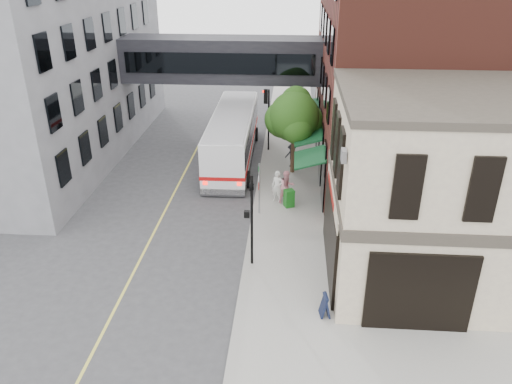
% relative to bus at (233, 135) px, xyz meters
% --- Properties ---
extents(ground, '(120.00, 120.00, 0.00)m').
position_rel_bus_xyz_m(ground, '(2.01, -15.21, -1.87)').
color(ground, '#38383A').
rests_on(ground, ground).
extents(sidewalk_main, '(4.00, 60.00, 0.15)m').
position_rel_bus_xyz_m(sidewalk_main, '(4.01, -1.21, -1.79)').
color(sidewalk_main, gray).
rests_on(sidewalk_main, ground).
extents(corner_building, '(10.19, 8.12, 8.45)m').
position_rel_bus_xyz_m(corner_building, '(10.98, -13.21, 2.35)').
color(corner_building, tan).
rests_on(corner_building, ground).
extents(brick_building, '(13.76, 18.00, 14.00)m').
position_rel_bus_xyz_m(brick_building, '(11.98, -0.21, 5.12)').
color(brick_building, '#522219').
rests_on(brick_building, ground).
extents(opposite_building, '(14.00, 24.00, 14.00)m').
position_rel_bus_xyz_m(opposite_building, '(-14.99, 0.79, 5.13)').
color(opposite_building, slate).
rests_on(opposite_building, ground).
extents(skyway_bridge, '(14.00, 3.18, 3.00)m').
position_rel_bus_xyz_m(skyway_bridge, '(-0.99, 2.79, 4.63)').
color(skyway_bridge, black).
rests_on(skyway_bridge, ground).
extents(traffic_signal_near, '(0.44, 0.22, 4.60)m').
position_rel_bus_xyz_m(traffic_signal_near, '(2.37, -13.21, 1.12)').
color(traffic_signal_near, black).
rests_on(traffic_signal_near, sidewalk_main).
extents(traffic_signal_far, '(0.53, 0.28, 4.50)m').
position_rel_bus_xyz_m(traffic_signal_far, '(2.27, 1.79, 1.47)').
color(traffic_signal_far, black).
rests_on(traffic_signal_far, sidewalk_main).
extents(street_sign_pole, '(0.08, 0.75, 3.00)m').
position_rel_bus_xyz_m(street_sign_pole, '(2.40, -8.21, 0.07)').
color(street_sign_pole, gray).
rests_on(street_sign_pole, sidewalk_main).
extents(street_tree, '(3.80, 3.20, 5.60)m').
position_rel_bus_xyz_m(street_tree, '(4.20, -1.99, 2.05)').
color(street_tree, '#382619').
rests_on(street_tree, sidewalk_main).
extents(lane_marking, '(0.12, 40.00, 0.01)m').
position_rel_bus_xyz_m(lane_marking, '(-2.99, -5.21, -1.86)').
color(lane_marking, '#D8CC4C').
rests_on(lane_marking, ground).
extents(bus, '(3.12, 12.41, 3.33)m').
position_rel_bus_xyz_m(bus, '(0.00, 0.00, 0.00)').
color(bus, white).
rests_on(bus, ground).
extents(pedestrian_a, '(0.77, 0.61, 1.86)m').
position_rel_bus_xyz_m(pedestrian_a, '(3.34, -6.58, -0.79)').
color(pedestrian_a, silver).
rests_on(pedestrian_a, sidewalk_main).
extents(pedestrian_b, '(1.19, 1.12, 1.94)m').
position_rel_bus_xyz_m(pedestrian_b, '(3.90, -6.69, -0.74)').
color(pedestrian_b, pink).
rests_on(pedestrian_b, sidewalk_main).
extents(pedestrian_c, '(1.20, 1.08, 1.61)m').
position_rel_bus_xyz_m(pedestrian_c, '(4.15, -1.32, -0.91)').
color(pedestrian_c, black).
rests_on(pedestrian_c, sidewalk_main).
extents(newspaper_box, '(0.66, 0.63, 1.03)m').
position_rel_bus_xyz_m(newspaper_box, '(4.05, -7.26, -1.20)').
color(newspaper_box, '#166118').
rests_on(newspaper_box, sidewalk_main).
extents(sandwich_board, '(0.43, 0.59, 0.97)m').
position_rel_bus_xyz_m(sandwich_board, '(5.61, -16.71, -1.23)').
color(sandwich_board, black).
rests_on(sandwich_board, sidewalk_main).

